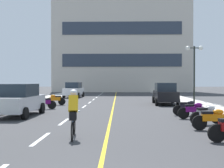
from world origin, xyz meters
TOP-DOWN VIEW (x-y plane):
  - ground_plane at (0.00, 21.00)m, footprint 140.00×140.00m
  - curb_left at (-7.20, 24.00)m, footprint 2.40×72.00m
  - curb_right at (7.20, 24.00)m, footprint 2.40×72.00m
  - lane_dash_1 at (-2.00, 6.00)m, footprint 0.14×2.20m
  - lane_dash_2 at (-2.00, 10.00)m, footprint 0.14×2.20m
  - lane_dash_3 at (-2.00, 14.00)m, footprint 0.14×2.20m
  - lane_dash_4 at (-2.00, 18.00)m, footprint 0.14×2.20m
  - lane_dash_5 at (-2.00, 22.00)m, footprint 0.14×2.20m
  - lane_dash_6 at (-2.00, 26.00)m, footprint 0.14×2.20m
  - lane_dash_7 at (-2.00, 30.00)m, footprint 0.14×2.20m
  - lane_dash_8 at (-2.00, 34.00)m, footprint 0.14×2.20m
  - lane_dash_9 at (-2.00, 38.00)m, footprint 0.14×2.20m
  - lane_dash_10 at (-2.00, 42.00)m, footprint 0.14×2.20m
  - lane_dash_11 at (-2.00, 46.00)m, footprint 0.14×2.20m
  - centre_line_yellow at (0.25, 24.00)m, footprint 0.12×66.00m
  - office_building at (1.19, 48.38)m, footprint 24.74×6.89m
  - street_lamp_mid at (7.02, 20.06)m, footprint 1.46×0.36m
  - parked_car_near at (-4.96, 12.16)m, footprint 2.05×4.26m
  - parked_car_mid at (4.61, 20.20)m, footprint 2.04×4.26m
  - parked_car_far at (-4.74, 29.84)m, footprint 2.15×4.31m
  - motorcycle_2 at (4.49, 7.81)m, footprint 1.70×0.60m
  - motorcycle_3 at (4.71, 9.33)m, footprint 1.65×0.76m
  - motorcycle_4 at (4.61, 11.07)m, footprint 1.70×0.60m
  - motorcycle_5 at (4.63, 12.53)m, footprint 1.70×0.60m
  - motorcycle_6 at (-4.56, 15.79)m, footprint 1.63×0.80m
  - motorcycle_7 at (-4.54, 19.20)m, footprint 1.70×0.60m
  - cyclist_rider at (-0.91, 6.19)m, footprint 0.43×1.77m

SIDE VIEW (x-z plane):
  - ground_plane at x=0.00m, z-range 0.00..0.00m
  - lane_dash_1 at x=-2.00m, z-range 0.00..0.01m
  - lane_dash_2 at x=-2.00m, z-range 0.00..0.01m
  - lane_dash_3 at x=-2.00m, z-range 0.00..0.01m
  - lane_dash_4 at x=-2.00m, z-range 0.00..0.01m
  - lane_dash_5 at x=-2.00m, z-range 0.00..0.01m
  - lane_dash_6 at x=-2.00m, z-range 0.00..0.01m
  - lane_dash_7 at x=-2.00m, z-range 0.00..0.01m
  - lane_dash_8 at x=-2.00m, z-range 0.00..0.01m
  - lane_dash_9 at x=-2.00m, z-range 0.00..0.01m
  - lane_dash_10 at x=-2.00m, z-range 0.00..0.01m
  - lane_dash_11 at x=-2.00m, z-range 0.00..0.01m
  - centre_line_yellow at x=0.25m, z-range 0.00..0.01m
  - curb_left at x=-7.20m, z-range 0.00..0.12m
  - curb_right at x=7.20m, z-range 0.00..0.12m
  - motorcycle_2 at x=4.49m, z-range 0.01..0.93m
  - motorcycle_3 at x=4.71m, z-range 0.01..0.93m
  - motorcycle_4 at x=4.61m, z-range 0.01..0.93m
  - motorcycle_5 at x=4.63m, z-range 0.01..0.93m
  - motorcycle_6 at x=-4.56m, z-range 0.01..0.93m
  - motorcycle_7 at x=-4.54m, z-range 0.01..0.93m
  - cyclist_rider at x=-0.91m, z-range 0.03..1.74m
  - parked_car_near at x=-4.96m, z-range 0.01..1.83m
  - parked_car_mid at x=4.61m, z-range 0.01..1.83m
  - parked_car_far at x=-4.74m, z-range 0.01..1.83m
  - street_lamp_mid at x=7.02m, z-range 1.26..6.08m
  - office_building at x=1.19m, z-range 0.00..18.60m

